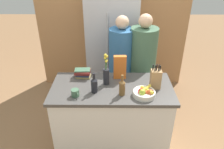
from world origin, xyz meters
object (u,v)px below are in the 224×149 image
Objects in this scene: flower_vase at (106,74)px; person_in_blue at (142,63)px; refrigerator at (112,44)px; person_at_sink at (121,63)px; book_stack at (83,73)px; bottle_vinegar at (94,85)px; knife_block at (156,79)px; bottle_oil at (122,87)px; cereal_box at (120,67)px; coffee_mug at (75,93)px; fruit_bowl at (144,93)px.

person_in_blue reaches higher than flower_vase.
refrigerator is 0.60m from person_at_sink.
person_at_sink is at bearing -76.15° from refrigerator.
refrigerator reaches higher than person_in_blue.
book_stack is 0.13× the size of person_at_sink.
flower_vase is at bearing 53.56° from bottle_vinegar.
knife_block is 1.22× the size of bottle_oil.
person_in_blue is at bearing 51.09° from cereal_box.
coffee_mug is at bearing -94.59° from book_stack.
coffee_mug is 0.52m from bottle_oil.
coffee_mug is at bearing -156.81° from bottle_vinegar.
cereal_box is 0.19× the size of person_at_sink.
bottle_oil is (0.52, 0.03, 0.06)m from coffee_mug.
person_in_blue is at bearing 44.54° from coffee_mug.
fruit_bowl is at bearing -29.94° from book_stack.
flower_vase is 0.25× the size of person_at_sink.
coffee_mug is 0.54× the size of book_stack.
bottle_oil is at bearing 3.81° from coffee_mug.
bottle_oil is 0.85m from person_at_sink.
person_at_sink is (0.02, 0.84, -0.12)m from bottle_oil.
bottle_vinegar reaches higher than fruit_bowl.
refrigerator is 7.43× the size of bottle_oil.
bottle_vinegar reaches higher than book_stack.
refrigerator is at bearing 85.25° from person_at_sink.
cereal_box is at bearing -130.54° from person_in_blue.
cereal_box is at bearing 92.68° from bottle_oil.
bottle_vinegar is at bearing -97.81° from refrigerator.
bottle_vinegar is 0.98m from person_in_blue.
flower_vase is 1.30× the size of cereal_box.
fruit_bowl is at bearing -93.72° from person_at_sink.
book_stack is 0.63m from bottle_oil.
bottle_oil is at bearing -109.77° from person_at_sink.
fruit_bowl is at bearing -56.55° from cereal_box.
coffee_mug is (-0.77, -0.01, -0.00)m from fruit_bowl.
person_in_blue is (0.32, 0.79, -0.10)m from bottle_oil.
refrigerator reaches higher than coffee_mug.
bottle_oil is at bearing -39.14° from book_stack.
person_in_blue is (0.07, 0.82, -0.05)m from fruit_bowl.
fruit_bowl is at bearing -30.78° from flower_vase.
knife_block is 0.71m from bottle_vinegar.
flower_vase is at bearing 38.22° from coffee_mug.
knife_block is (0.15, 0.18, 0.08)m from fruit_bowl.
refrigerator is 1.16× the size of person_in_blue.
cereal_box is 0.38m from bottle_oil.
person_in_blue reaches higher than bottle_vinegar.
refrigerator is at bearing 112.28° from knife_block.
cereal_box is 1.47× the size of book_stack.
coffee_mug is at bearing -140.90° from cereal_box.
bottle_oil reaches higher than book_stack.
refrigerator is 7.74× the size of bottle_vinegar.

